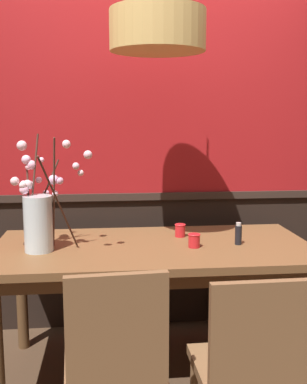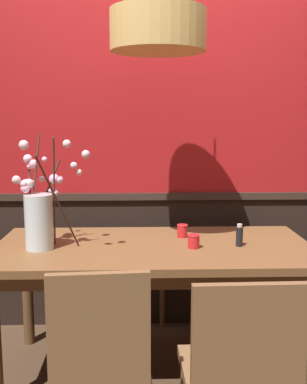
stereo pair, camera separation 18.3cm
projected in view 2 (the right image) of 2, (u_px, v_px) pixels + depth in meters
ground_plane at (154, 369)px, 2.77m from camera, size 24.00×24.00×0.00m
back_wall at (150, 143)px, 3.24m from camera, size 5.38×0.14×2.65m
dining_table at (154, 259)px, 2.67m from camera, size 1.82×0.89×0.77m
chair_far_side_right at (187, 247)px, 3.52m from camera, size 0.46×0.42×0.91m
chair_near_side_right at (241, 365)px, 1.85m from camera, size 0.47×0.39×0.89m
chair_near_side_left at (100, 362)px, 1.86m from camera, size 0.43×0.46×0.93m
vase_with_blossoms at (39, 215)px, 2.55m from camera, size 0.44×0.42×0.64m
candle_holder_nearer_center at (182, 231)px, 2.82m from camera, size 0.07×0.07×0.08m
candle_holder_nearer_edge at (194, 241)px, 2.58m from camera, size 0.07×0.07×0.08m
condiment_bottle at (239, 236)px, 2.62m from camera, size 0.04×0.04×0.13m
pendant_lamp at (158, 31)px, 2.49m from camera, size 0.52×0.52×0.81m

